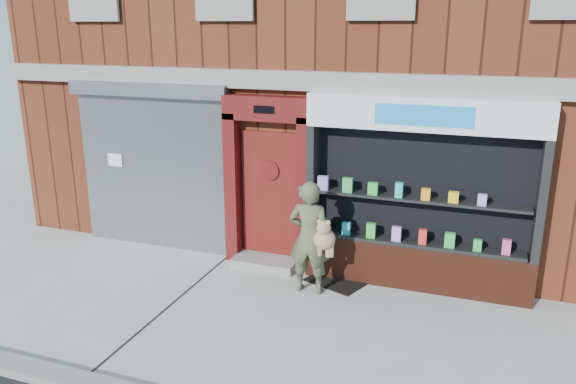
% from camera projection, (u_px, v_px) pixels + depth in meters
% --- Properties ---
extents(ground, '(80.00, 80.00, 0.00)m').
position_uv_depth(ground, '(270.00, 321.00, 7.88)').
color(ground, '#9E9E99').
rests_on(ground, ground).
extents(building, '(12.00, 8.16, 8.00)m').
position_uv_depth(building, '(370.00, 25.00, 12.15)').
color(building, '#502012').
rests_on(building, ground).
extents(shutter_bay, '(3.10, 0.30, 3.04)m').
position_uv_depth(shutter_bay, '(153.00, 156.00, 10.10)').
color(shutter_bay, gray).
rests_on(shutter_bay, ground).
extents(red_door_bay, '(1.52, 0.58, 2.90)m').
position_uv_depth(red_door_bay, '(268.00, 183.00, 9.39)').
color(red_door_bay, '#4A0C0D').
rests_on(red_door_bay, ground).
extents(pharmacy_bay, '(3.50, 0.41, 3.00)m').
position_uv_depth(pharmacy_bay, '(419.00, 203.00, 8.56)').
color(pharmacy_bay, '#512013').
rests_on(pharmacy_bay, ground).
extents(woman, '(0.75, 0.46, 1.78)m').
position_uv_depth(woman, '(311.00, 237.00, 8.51)').
color(woman, '#4E5638').
rests_on(woman, ground).
extents(doormat, '(1.05, 0.90, 0.02)m').
position_uv_depth(doormat, '(336.00, 281.00, 9.07)').
color(doormat, black).
rests_on(doormat, ground).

